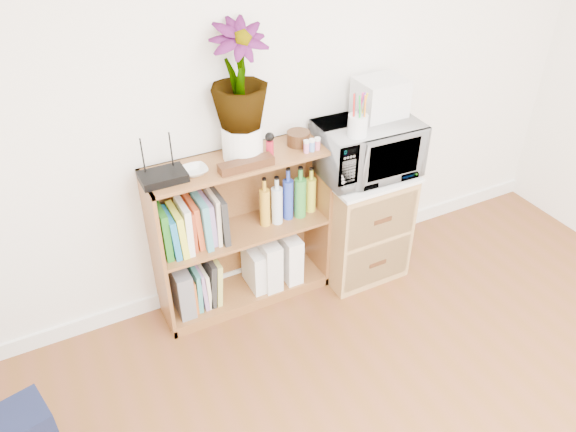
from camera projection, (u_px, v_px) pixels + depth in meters
skirting_board at (286, 259)px, 3.65m from camera, size 4.00×0.02×0.10m
bookshelf at (242, 233)px, 3.18m from camera, size 1.00×0.30×0.95m
wicker_unit at (359, 223)px, 3.47m from camera, size 0.50×0.45×0.70m
microwave at (367, 148)px, 3.16m from camera, size 0.57×0.40×0.31m
pen_cup at (358, 126)px, 2.92m from camera, size 0.11×0.11×0.12m
small_appliance at (380, 97)px, 3.11m from camera, size 0.26×0.22×0.21m
router at (163, 177)px, 2.73m from camera, size 0.22×0.15×0.04m
white_bowl at (195, 171)px, 2.78m from camera, size 0.13×0.13×0.03m
plant_pot at (242, 141)px, 2.88m from camera, size 0.21×0.21×0.18m
potted_plant at (239, 76)px, 2.68m from camera, size 0.29×0.29×0.52m
trinket_box at (246, 164)px, 2.82m from camera, size 0.29×0.07×0.05m
kokeshi_doll at (270, 149)px, 2.91m from camera, size 0.04×0.04×0.09m
wooden_bowl at (298, 138)px, 3.02m from camera, size 0.13×0.13×0.07m
paint_jars at (312, 147)px, 2.97m from camera, size 0.11×0.04×0.05m
file_box at (181, 288)px, 3.18m from camera, size 0.09×0.24×0.29m
magazine_holder_left at (255, 268)px, 3.35m from camera, size 0.09×0.22×0.27m
magazine_holder_mid at (266, 260)px, 3.36m from camera, size 0.10×0.26×0.32m
magazine_holder_right at (287, 254)px, 3.42m from camera, size 0.10×0.25×0.31m
cookbooks at (191, 224)px, 2.98m from camera, size 0.35×0.20×0.29m
liquor_bottles at (288, 195)px, 3.18m from camera, size 0.36×0.07×0.32m
lower_books at (203, 283)px, 3.24m from camera, size 0.19×0.19×0.30m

